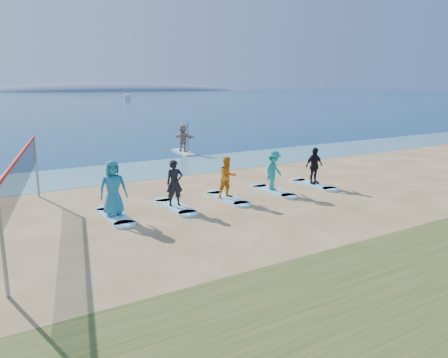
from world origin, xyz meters
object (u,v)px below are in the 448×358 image
student_1 (175,183)px  student_4 (314,166)px  surfboard_1 (175,207)px  paddleboard (183,152)px  student_3 (274,171)px  student_0 (113,188)px  volleyball_net (23,171)px  paddleboarder (183,138)px  surfboard_4 (313,185)px  boat_offshore_b (127,100)px  surfboard_2 (227,198)px  surfboard_3 (273,191)px  surfboard_0 (115,216)px  student_2 (228,177)px

student_1 → student_4: student_1 is taller
surfboard_1 → paddleboard: bearing=62.1°
student_1 → student_3: student_1 is taller
student_0 → student_4: student_0 is taller
surfboard_1 → student_3: (4.56, 0.00, 0.88)m
volleyball_net → paddleboarder: 16.10m
paddleboarder → surfboard_4: bearing=162.1°
surfboard_1 → student_1: student_1 is taller
student_0 → student_3: bearing=5.4°
surfboard_4 → student_3: bearing=180.0°
volleyball_net → boat_offshore_b: volleyball_net is taller
paddleboarder → surfboard_4: 11.65m
student_0 → student_3: 6.84m
volleyball_net → student_0: (2.72, -0.00, -0.87)m
surfboard_4 → paddleboarder: bearing=93.4°
surfboard_2 → student_1: bearing=180.0°
student_1 → paddleboard: bearing=72.0°
student_3 → surfboard_3: bearing=0.0°
boat_offshore_b → student_3: 119.92m
surfboard_2 → student_4: student_4 is taller
surfboard_1 → surfboard_4: size_ratio=1.00×
paddleboarder → surfboard_3: paddleboarder is taller
surfboard_2 → student_3: student_3 is taller
paddleboard → boat_offshore_b: (32.90, 103.26, -0.06)m
surfboard_4 → surfboard_0: bearing=180.0°
surfboard_0 → surfboard_4: bearing=0.0°
paddleboarder → surfboard_2: 12.26m
boat_offshore_b → surfboard_3: boat_offshore_b is taller
volleyball_net → student_2: volleyball_net is taller
boat_offshore_b → student_4: size_ratio=3.71×
student_1 → surfboard_1: bearing=0.0°
paddleboard → student_3: 11.73m
surfboard_0 → surfboard_3: (6.84, 0.00, 0.00)m
volleyball_net → surfboard_1: bearing=-0.0°
surfboard_2 → surfboard_4: bearing=0.0°
paddleboard → student_4: size_ratio=1.84×
volleyball_net → student_2: size_ratio=5.49×
student_2 → student_1: bearing=-178.8°
boat_offshore_b → student_0: size_ratio=3.21×
student_2 → surfboard_4: (4.56, 0.00, -0.85)m
surfboard_3 → surfboard_4: size_ratio=1.00×
volleyball_net → student_3: 9.61m
paddleboarder → student_0: (-8.42, -11.59, 0.04)m
surfboard_3 → surfboard_4: (2.28, 0.00, 0.00)m
surfboard_0 → boat_offshore_b: bearing=70.2°
surfboard_3 → surfboard_4: same height
student_0 → surfboard_2: bearing=5.4°
surfboard_2 → surfboard_3: size_ratio=1.00×
boat_offshore_b → surfboard_0: size_ratio=2.75×
boat_offshore_b → surfboard_1: (-39.05, -114.85, 0.04)m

